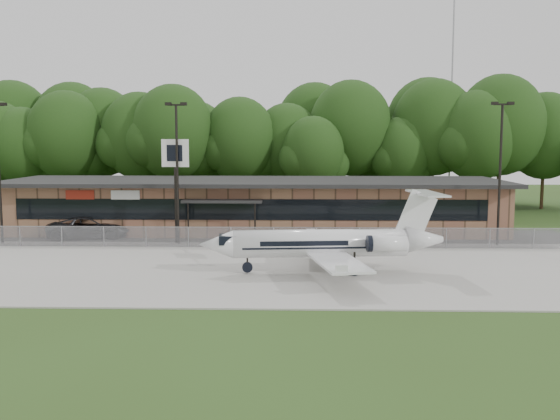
{
  "coord_description": "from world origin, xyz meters",
  "views": [
    {
      "loc": [
        3.72,
        -28.07,
        7.53
      ],
      "look_at": [
        2.53,
        12.0,
        3.05
      ],
      "focal_mm": 40.0,
      "sensor_mm": 36.0,
      "label": 1
    }
  ],
  "objects_px": {
    "business_jet": "(329,244)",
    "pole_sign": "(175,164)",
    "terminal": "(254,205)",
    "suv": "(89,228)"
  },
  "relations": [
    {
      "from": "business_jet",
      "to": "pole_sign",
      "type": "bearing_deg",
      "value": 131.32
    },
    {
      "from": "business_jet",
      "to": "suv",
      "type": "distance_m",
      "value": 21.58
    },
    {
      "from": "terminal",
      "to": "pole_sign",
      "type": "distance_m",
      "value": 9.55
    },
    {
      "from": "terminal",
      "to": "business_jet",
      "type": "xyz_separation_m",
      "value": [
        5.47,
        -17.08,
        -0.49
      ]
    },
    {
      "from": "terminal",
      "to": "suv",
      "type": "height_order",
      "value": "terminal"
    },
    {
      "from": "business_jet",
      "to": "pole_sign",
      "type": "relative_size",
      "value": 1.84
    },
    {
      "from": "pole_sign",
      "to": "suv",
      "type": "bearing_deg",
      "value": 172.26
    },
    {
      "from": "business_jet",
      "to": "pole_sign",
      "type": "xyz_separation_m",
      "value": [
        -10.65,
        9.93,
        4.15
      ]
    },
    {
      "from": "terminal",
      "to": "suv",
      "type": "xyz_separation_m",
      "value": [
        -12.38,
        -4.98,
        -1.31
      ]
    },
    {
      "from": "suv",
      "to": "business_jet",
      "type": "bearing_deg",
      "value": -137.3
    }
  ]
}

